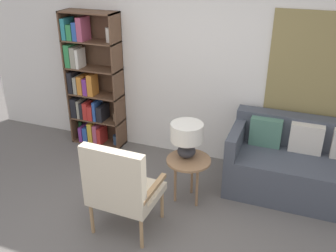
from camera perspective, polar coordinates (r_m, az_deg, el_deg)
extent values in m
cube|color=white|center=(4.73, 4.34, 10.26)|extent=(6.40, 0.06, 2.70)
cube|color=olive|center=(4.51, 21.84, 7.91)|extent=(1.07, 0.02, 1.28)
cube|color=brown|center=(5.45, -14.50, 7.03)|extent=(0.02, 0.30, 1.87)
cube|color=brown|center=(5.07, -7.54, 6.25)|extent=(0.02, 0.30, 1.87)
cube|color=brown|center=(5.03, -12.06, 16.64)|extent=(0.76, 0.30, 0.02)
cube|color=brown|center=(5.61, -10.35, -2.27)|extent=(0.76, 0.30, 0.02)
cube|color=brown|center=(5.37, -10.34, 7.16)|extent=(0.76, 0.01, 1.87)
cube|color=brown|center=(5.45, -10.65, 1.16)|extent=(0.76, 0.30, 0.02)
cylinder|color=#194723|center=(5.71, -13.14, -0.49)|extent=(0.06, 0.06, 0.26)
cube|color=#7A338C|center=(5.67, -12.59, -0.85)|extent=(0.05, 0.25, 0.22)
cube|color=#2D56A8|center=(5.61, -12.03, -1.06)|extent=(0.07, 0.21, 0.22)
cube|color=gold|center=(5.57, -11.22, -0.73)|extent=(0.07, 0.25, 0.30)
cube|color=#B24C6B|center=(5.51, -10.66, -1.09)|extent=(0.06, 0.19, 0.28)
cube|color=red|center=(5.50, -10.00, -1.34)|extent=(0.06, 0.22, 0.24)
cylinder|color=#334C6B|center=(5.45, -7.81, -2.05)|extent=(0.11, 0.11, 0.14)
cube|color=brown|center=(5.31, -10.97, 4.78)|extent=(0.76, 0.30, 0.02)
cube|color=black|center=(5.54, -13.58, 2.98)|extent=(0.09, 0.25, 0.28)
cube|color=gray|center=(5.50, -12.98, 2.72)|extent=(0.04, 0.23, 0.26)
cube|color=black|center=(5.49, -12.47, 2.58)|extent=(0.05, 0.25, 0.23)
cube|color=red|center=(5.42, -12.14, 2.39)|extent=(0.07, 0.18, 0.24)
cube|color=red|center=(5.39, -11.41, 2.14)|extent=(0.08, 0.19, 0.21)
cube|color=#2D56A8|center=(5.36, -10.68, 2.43)|extent=(0.05, 0.22, 0.28)
cube|color=black|center=(5.34, -9.89, 2.05)|extent=(0.08, 0.24, 0.21)
cylinder|color=#8C6B4C|center=(5.28, -7.93, 1.39)|extent=(0.08, 0.08, 0.12)
cube|color=brown|center=(5.19, -11.31, 8.59)|extent=(0.76, 0.30, 0.02)
cube|color=black|center=(5.41, -14.13, 6.63)|extent=(0.07, 0.23, 0.30)
cube|color=gray|center=(5.37, -13.45, 6.24)|extent=(0.06, 0.22, 0.24)
cube|color=orange|center=(5.34, -12.69, 6.30)|extent=(0.07, 0.25, 0.25)
cube|color=#7A338C|center=(5.29, -12.06, 6.01)|extent=(0.07, 0.21, 0.23)
cube|color=orange|center=(5.22, -11.43, 6.20)|extent=(0.08, 0.17, 0.30)
cube|color=brown|center=(5.10, -11.68, 12.55)|extent=(0.76, 0.30, 0.02)
cube|color=#338C4C|center=(5.30, -14.48, 10.46)|extent=(0.08, 0.24, 0.30)
cube|color=gray|center=(5.25, -13.79, 10.21)|extent=(0.07, 0.21, 0.28)
cube|color=silver|center=(5.21, -13.22, 10.05)|extent=(0.04, 0.20, 0.26)
cube|color=teal|center=(5.23, -15.02, 14.20)|extent=(0.06, 0.24, 0.28)
cube|color=#338C4C|center=(5.16, -14.43, 13.70)|extent=(0.08, 0.17, 0.20)
cube|color=#2D56A8|center=(5.15, -13.39, 13.97)|extent=(0.07, 0.25, 0.24)
cube|color=#B24C6B|center=(5.09, -12.78, 14.26)|extent=(0.08, 0.22, 0.30)
cylinder|color=beige|center=(4.93, -8.87, 13.56)|extent=(0.11, 0.11, 0.19)
cylinder|color=tan|center=(4.00, -0.91, -11.73)|extent=(0.04, 0.04, 0.35)
cylinder|color=tan|center=(4.21, -7.87, -9.87)|extent=(0.04, 0.04, 0.35)
cylinder|color=tan|center=(3.66, -4.06, -15.97)|extent=(0.04, 0.04, 0.35)
cylinder|color=tan|center=(3.89, -11.52, -13.62)|extent=(0.04, 0.04, 0.35)
cube|color=beige|center=(3.80, -6.28, -10.17)|extent=(0.65, 0.59, 0.08)
cube|color=beige|center=(3.45, -8.39, -7.83)|extent=(0.63, 0.12, 0.57)
cube|color=tan|center=(3.61, -2.22, -9.48)|extent=(0.07, 0.51, 0.04)
cube|color=tan|center=(3.85, -10.26, -7.39)|extent=(0.07, 0.51, 0.04)
cube|color=#474C56|center=(4.56, 19.45, -7.21)|extent=(1.63, 0.81, 0.48)
cube|color=#474C56|center=(4.63, 20.41, -0.81)|extent=(1.63, 0.20, 0.37)
cube|color=#474C56|center=(4.42, 10.46, -1.60)|extent=(0.12, 0.81, 0.26)
cube|color=#4C7A66|center=(4.51, 14.65, -0.91)|extent=(0.36, 0.12, 0.34)
cube|color=beige|center=(4.50, 20.31, -1.79)|extent=(0.36, 0.12, 0.34)
cylinder|color=#99704C|center=(4.07, 3.16, -5.24)|extent=(0.48, 0.48, 0.02)
cylinder|color=#99704C|center=(4.33, 3.67, -7.32)|extent=(0.03, 0.03, 0.51)
cylinder|color=#99704C|center=(4.19, 1.11, -8.52)|extent=(0.03, 0.03, 0.51)
cylinder|color=#99704C|center=(4.12, 4.44, -9.20)|extent=(0.03, 0.03, 0.51)
ellipsoid|color=#2D2D33|center=(4.07, 2.83, -3.83)|extent=(0.20, 0.20, 0.14)
cylinder|color=tan|center=(4.02, 2.86, -2.56)|extent=(0.02, 0.02, 0.06)
cylinder|color=white|center=(3.96, 2.90, -0.94)|extent=(0.35, 0.35, 0.19)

